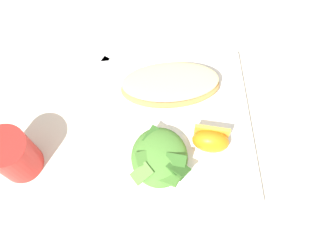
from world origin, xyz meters
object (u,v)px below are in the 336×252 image
(cheesy_pizza_bread, at_px, (170,85))
(drinking_red_cup, at_px, (14,155))
(white_plate, at_px, (168,130))
(green_salad_pile, at_px, (160,157))
(orange_wedge_front, at_px, (211,140))
(metal_fork, at_px, (120,41))

(cheesy_pizza_bread, relative_size, drinking_red_cup, 1.87)
(white_plate, bearing_deg, green_salad_pile, 162.27)
(orange_wedge_front, bearing_deg, drinking_red_cup, 90.35)
(white_plate, xyz_separation_m, drinking_red_cup, (-0.04, 0.24, 0.04))
(cheesy_pizza_bread, distance_m, metal_fork, 0.15)
(green_salad_pile, distance_m, drinking_red_cup, 0.23)
(green_salad_pile, height_order, drinking_red_cup, drinking_red_cup)
(white_plate, xyz_separation_m, cheesy_pizza_bread, (0.07, -0.01, 0.03))
(white_plate, distance_m, cheesy_pizza_bread, 0.08)
(cheesy_pizza_bread, xyz_separation_m, drinking_red_cup, (-0.11, 0.25, 0.01))
(cheesy_pizza_bread, bearing_deg, green_salad_pile, 167.56)
(cheesy_pizza_bread, relative_size, green_salad_pile, 1.59)
(white_plate, distance_m, green_salad_pile, 0.07)
(white_plate, relative_size, orange_wedge_front, 4.19)
(green_salad_pile, distance_m, orange_wedge_front, 0.09)
(orange_wedge_front, relative_size, metal_fork, 0.41)
(drinking_red_cup, bearing_deg, green_salad_pile, -95.15)
(green_salad_pile, xyz_separation_m, metal_fork, (0.25, 0.06, -0.03))
(cheesy_pizza_bread, bearing_deg, drinking_red_cup, 112.74)
(metal_fork, xyz_separation_m, drinking_red_cup, (-0.23, 0.17, 0.04))
(green_salad_pile, relative_size, drinking_red_cup, 1.17)
(white_plate, distance_m, orange_wedge_front, 0.08)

